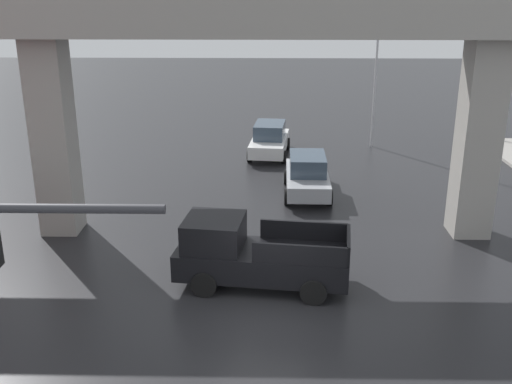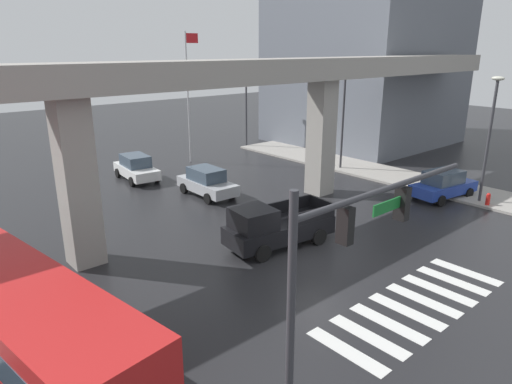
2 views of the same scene
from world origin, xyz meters
TOP-DOWN VIEW (x-y plane):
  - ground_plane at (0.00, 0.00)m, footprint 120.00×120.00m
  - elevated_overpass at (0.00, 6.40)m, footprint 49.63×2.49m
  - pickup_truck at (-0.33, 2.30)m, footprint 5.30×2.56m
  - sedan_silver at (1.82, 10.58)m, footprint 2.03×4.33m
  - sedan_white at (0.21, 16.67)m, footprint 2.29×4.46m
  - street_lamp_far_north at (12.97, 20.10)m, footprint 0.44×0.70m
  - flagpole at (5.98, 18.60)m, footprint 1.16×0.12m

SIDE VIEW (x-z plane):
  - ground_plane at x=0.00m, z-range 0.00..0.00m
  - sedan_silver at x=1.82m, z-range -0.01..1.71m
  - sedan_white at x=0.21m, z-range -0.01..1.71m
  - pickup_truck at x=-0.33m, z-range -0.05..2.03m
  - street_lamp_far_north at x=12.97m, z-range 0.94..8.18m
  - flagpole at x=5.98m, z-range 0.79..10.67m
  - elevated_overpass at x=0.00m, z-range 2.92..11.08m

